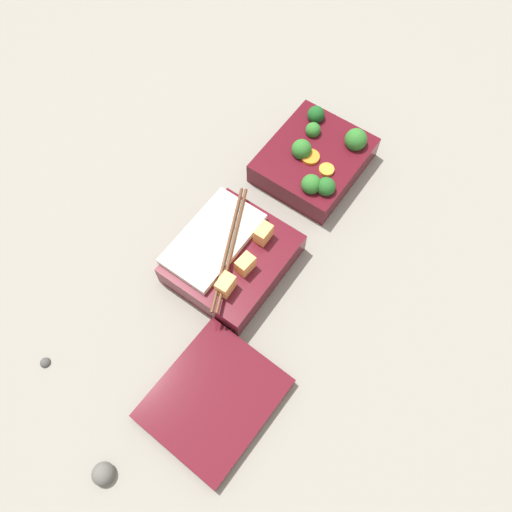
{
  "coord_description": "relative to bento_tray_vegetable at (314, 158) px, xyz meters",
  "views": [
    {
      "loc": [
        0.37,
        0.23,
        0.71
      ],
      "look_at": [
        0.1,
        0.03,
        0.04
      ],
      "focal_mm": 35.0,
      "sensor_mm": 36.0,
      "label": 1
    }
  ],
  "objects": [
    {
      "name": "bento_tray_rice",
      "position": [
        0.23,
        -0.01,
        0.0
      ],
      "size": [
        0.2,
        0.15,
        0.07
      ],
      "color": "#510F19",
      "rests_on": "ground_plane"
    },
    {
      "name": "ground_plane",
      "position": [
        0.12,
        -0.0,
        -0.03
      ],
      "size": [
        3.0,
        3.0,
        0.0
      ],
      "primitive_type": "plane",
      "color": "gray"
    },
    {
      "name": "pebble_1",
      "position": [
        0.58,
        0.05,
        -0.02
      ],
      "size": [
        0.03,
        0.03,
        0.03
      ],
      "primitive_type": "sphere",
      "color": "#595651",
      "rests_on": "ground_plane"
    },
    {
      "name": "bento_tray_vegetable",
      "position": [
        0.0,
        0.0,
        0.0
      ],
      "size": [
        0.18,
        0.15,
        0.07
      ],
      "color": "#510F19",
      "rests_on": "ground_plane"
    },
    {
      "name": "bento_lid",
      "position": [
        0.42,
        0.1,
        -0.02
      ],
      "size": [
        0.18,
        0.16,
        0.02
      ],
      "primitive_type": "cube",
      "rotation": [
        0.0,
        0.0,
        -0.04
      ],
      "color": "#510F19",
      "rests_on": "ground_plane"
    },
    {
      "name": "pebble_0",
      "position": [
        0.52,
        -0.13,
        -0.02
      ],
      "size": [
        0.02,
        0.02,
        0.02
      ],
      "primitive_type": "sphere",
      "color": "#474442",
      "rests_on": "ground_plane"
    }
  ]
}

